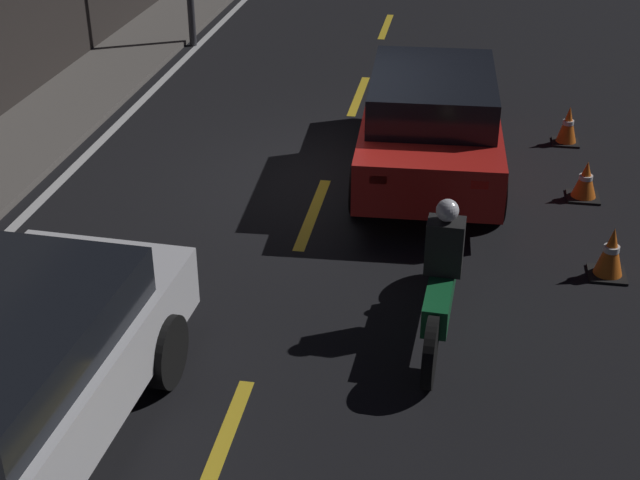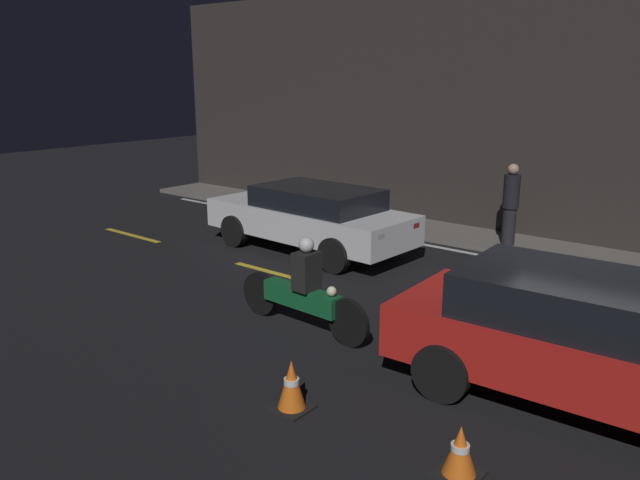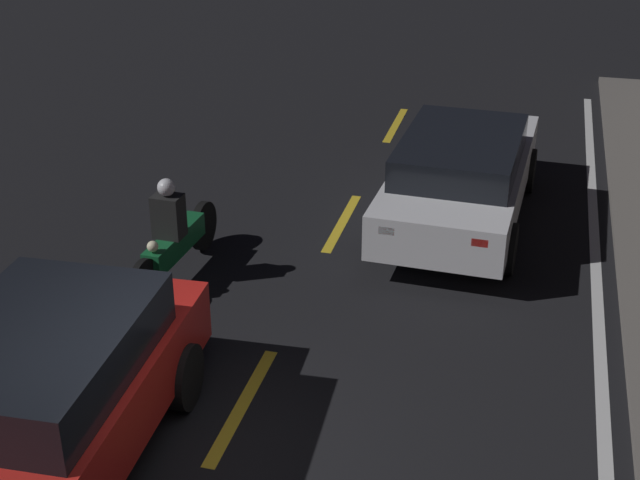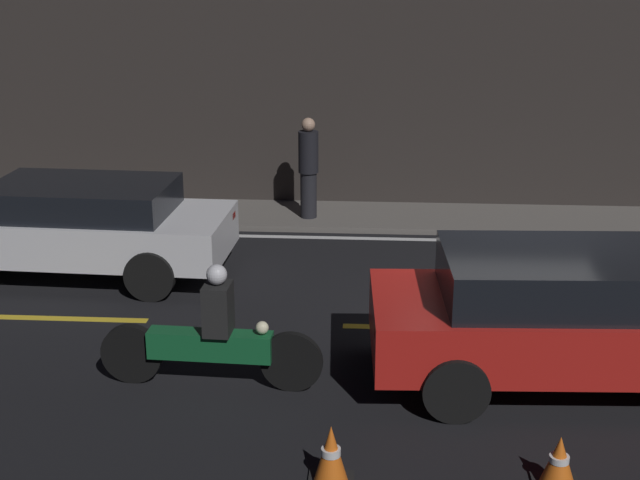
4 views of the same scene
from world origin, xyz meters
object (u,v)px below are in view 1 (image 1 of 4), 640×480
Objects in this scene: motorcycle at (441,281)px; traffic_cone_near at (611,253)px; traffic_cone_mid at (585,181)px; traffic_cone_far at (568,126)px; taxi_red at (431,120)px.

traffic_cone_near is (1.39, -1.80, -0.28)m from motorcycle.
traffic_cone_far is at bearing 2.62° from traffic_cone_mid.
traffic_cone_mid is at bearing 2.49° from traffic_cone_near.
motorcycle reaches higher than traffic_cone_near.
traffic_cone_far is at bearing 2.55° from traffic_cone_near.
taxi_red is 8.46× the size of traffic_cone_mid.
motorcycle is 3.81m from traffic_cone_mid.
motorcycle is 5.53m from traffic_cone_far.
motorcycle is at bearing 153.19° from traffic_cone_mid.
motorcycle is 4.25× the size of traffic_cone_far.
traffic_cone_near is 3.89m from traffic_cone_far.
traffic_cone_near is 1.16× the size of traffic_cone_mid.
motorcycle is at bearing -177.50° from taxi_red.
traffic_cone_mid is at bearing -177.38° from traffic_cone_far.
traffic_cone_near is at bearing -177.51° from traffic_cone_mid.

